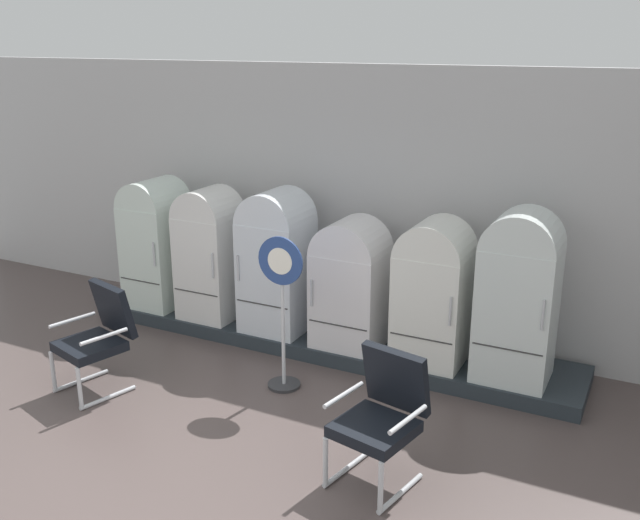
% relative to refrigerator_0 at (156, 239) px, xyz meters
% --- Properties ---
extents(ground, '(12.00, 10.00, 0.05)m').
position_rel_refrigerator_0_xyz_m(ground, '(2.13, -2.92, -0.99)').
color(ground, '#524543').
extents(back_wall, '(11.76, 0.12, 2.98)m').
position_rel_refrigerator_0_xyz_m(back_wall, '(2.13, 0.74, 0.54)').
color(back_wall, beige).
rests_on(back_wall, ground).
extents(display_plinth, '(5.58, 0.95, 0.15)m').
position_rel_refrigerator_0_xyz_m(display_plinth, '(2.13, 0.10, -0.89)').
color(display_plinth, '#272F35').
rests_on(display_plinth, ground).
extents(refrigerator_0, '(0.62, 0.70, 1.52)m').
position_rel_refrigerator_0_xyz_m(refrigerator_0, '(0.00, 0.00, 0.00)').
color(refrigerator_0, silver).
rests_on(refrigerator_0, display_plinth).
extents(refrigerator_1, '(0.63, 0.62, 1.50)m').
position_rel_refrigerator_0_xyz_m(refrigerator_1, '(0.79, -0.04, -0.01)').
color(refrigerator_1, white).
rests_on(refrigerator_1, display_plinth).
extents(refrigerator_2, '(0.67, 0.67, 1.56)m').
position_rel_refrigerator_0_xyz_m(refrigerator_2, '(1.65, -0.01, 0.02)').
color(refrigerator_2, white).
rests_on(refrigerator_2, display_plinth).
extents(refrigerator_3, '(0.70, 0.63, 1.35)m').
position_rel_refrigerator_0_xyz_m(refrigerator_3, '(2.54, -0.03, -0.10)').
color(refrigerator_3, white).
rests_on(refrigerator_3, display_plinth).
extents(refrigerator_4, '(0.67, 0.66, 1.44)m').
position_rel_refrigerator_0_xyz_m(refrigerator_4, '(3.42, -0.02, -0.05)').
color(refrigerator_4, white).
rests_on(refrigerator_4, display_plinth).
extents(refrigerator_5, '(0.68, 0.62, 1.63)m').
position_rel_refrigerator_0_xyz_m(refrigerator_5, '(4.23, -0.04, 0.05)').
color(refrigerator_5, silver).
rests_on(refrigerator_5, display_plinth).
extents(armchair_left, '(0.72, 0.78, 1.03)m').
position_rel_refrigerator_0_xyz_m(armchair_left, '(0.70, -1.74, -0.39)').
color(armchair_left, silver).
rests_on(armchair_left, ground).
extents(armchair_right, '(0.69, 0.75, 1.03)m').
position_rel_refrigerator_0_xyz_m(armchair_right, '(3.65, -1.87, -0.39)').
color(armchair_right, silver).
rests_on(armchair_right, ground).
extents(sign_stand, '(0.46, 0.32, 1.52)m').
position_rel_refrigerator_0_xyz_m(sign_stand, '(2.25, -0.94, -0.21)').
color(sign_stand, '#2D2D30').
rests_on(sign_stand, ground).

